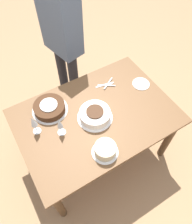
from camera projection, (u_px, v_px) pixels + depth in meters
name	position (u px, v px, depth m)	size (l,w,h in m)	color
ground_plane	(96.00, 151.00, 2.50)	(12.00, 12.00, 0.00)	#A87F56
dining_table	(96.00, 122.00, 1.99)	(1.37, 0.95, 0.73)	brown
cake_center_white	(95.00, 115.00, 1.85)	(0.30, 0.30, 0.09)	white
cake_front_chocolate	(49.00, 108.00, 1.90)	(0.31, 0.31, 0.08)	white
cake_back_decorated	(105.00, 150.00, 1.66)	(0.21, 0.21, 0.09)	white
wine_glass_near	(60.00, 124.00, 1.70)	(0.07, 0.07, 0.20)	silver
wine_glass_far	(33.00, 122.00, 1.70)	(0.07, 0.07, 0.21)	silver
dessert_plate_left	(141.00, 84.00, 2.11)	(0.17, 0.17, 0.01)	white
fork_pile	(106.00, 85.00, 2.10)	(0.20, 0.11, 0.01)	silver
person_cutting	(62.00, 33.00, 2.13)	(0.30, 0.44, 1.65)	#232328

